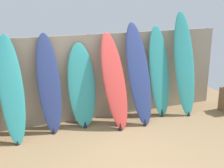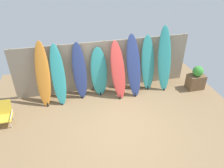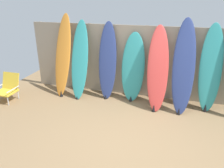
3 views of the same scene
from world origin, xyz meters
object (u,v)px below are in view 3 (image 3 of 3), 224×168
at_px(surfboard_orange_0, 63,56).
at_px(surfboard_teal_6, 211,69).
at_px(surfboard_teal_3, 133,68).
at_px(surfboard_teal_1, 80,60).
at_px(surfboard_navy_2, 108,62).
at_px(beach_chair, 8,87).
at_px(surfboard_red_4, 158,69).
at_px(surfboard_navy_5, 184,67).

bearing_deg(surfboard_orange_0, surfboard_teal_6, 1.72).
relative_size(surfboard_orange_0, surfboard_teal_6, 1.07).
bearing_deg(surfboard_teal_3, surfboard_teal_1, -174.26).
bearing_deg(surfboard_navy_2, surfboard_teal_1, -169.97).
height_order(surfboard_teal_3, beach_chair, surfboard_teal_3).
height_order(surfboard_teal_3, surfboard_red_4, surfboard_red_4).
bearing_deg(surfboard_orange_0, surfboard_red_4, -2.15).
height_order(surfboard_red_4, beach_chair, surfboard_red_4).
xyz_separation_m(surfboard_red_4, surfboard_navy_5, (0.55, 0.03, 0.08)).
relative_size(surfboard_teal_3, surfboard_navy_5, 0.82).
distance_m(surfboard_teal_3, surfboard_navy_5, 1.18).
bearing_deg(surfboard_teal_6, surfboard_orange_0, -178.28).
relative_size(surfboard_red_4, surfboard_teal_6, 0.97).
bearing_deg(surfboard_teal_6, surfboard_teal_1, -178.00).
height_order(surfboard_orange_0, surfboard_navy_2, surfboard_orange_0).
bearing_deg(surfboard_teal_3, surfboard_orange_0, -175.76).
bearing_deg(surfboard_navy_5, beach_chair, -170.69).
xyz_separation_m(surfboard_teal_3, surfboard_navy_5, (1.15, -0.19, 0.18)).
relative_size(surfboard_orange_0, surfboard_navy_5, 1.01).
height_order(surfboard_navy_2, surfboard_red_4, surfboard_navy_2).
distance_m(surfboard_navy_2, surfboard_teal_3, 0.65).
distance_m(surfboard_navy_2, surfboard_teal_6, 2.37).
xyz_separation_m(surfboard_teal_1, surfboard_red_4, (1.94, -0.09, -0.02)).
height_order(surfboard_navy_5, beach_chair, surfboard_navy_5).
relative_size(surfboard_navy_2, surfboard_navy_5, 0.93).
bearing_deg(surfboard_teal_3, surfboard_teal_6, -0.90).
bearing_deg(surfboard_red_4, surfboard_orange_0, 177.85).
bearing_deg(surfboard_teal_3, surfboard_red_4, -20.27).
relative_size(surfboard_teal_1, beach_chair, 2.93).
distance_m(surfboard_orange_0, surfboard_teal_6, 3.52).
relative_size(surfboard_teal_1, surfboard_teal_6, 0.99).
bearing_deg(surfboard_red_4, surfboard_teal_3, 159.73).
relative_size(surfboard_navy_2, surfboard_red_4, 1.01).
distance_m(surfboard_red_4, beach_chair, 3.71).
height_order(surfboard_orange_0, surfboard_red_4, surfboard_orange_0).
bearing_deg(beach_chair, surfboard_navy_5, -9.56).
height_order(surfboard_navy_5, surfboard_teal_6, surfboard_navy_5).
xyz_separation_m(surfboard_orange_0, surfboard_navy_2, (1.15, 0.12, -0.08)).
bearing_deg(surfboard_teal_6, surfboard_teal_3, 179.10).
bearing_deg(surfboard_navy_5, surfboard_teal_1, 178.63).
height_order(surfboard_navy_2, surfboard_teal_3, surfboard_navy_2).
bearing_deg(beach_chair, surfboard_teal_1, 5.13).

